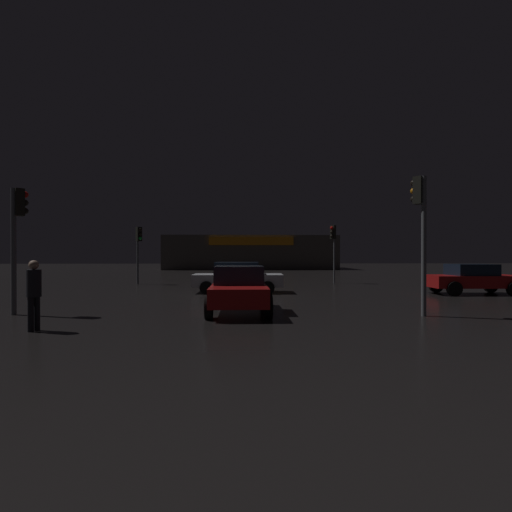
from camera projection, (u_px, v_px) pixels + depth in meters
The scene contains 10 objects.
ground_plane at pixel (233, 294), 18.19m from camera, with size 120.00×120.00×0.00m, color black.
store_building at pixel (250, 253), 50.53m from camera, with size 21.68×9.60×4.26m.
traffic_signal_main at pixel (17, 227), 12.02m from camera, with size 0.43×0.41×3.99m.
traffic_signal_opposite at pixel (333, 239), 25.08m from camera, with size 0.42×0.42×3.82m.
traffic_signal_cross_left at pixel (139, 243), 24.24m from camera, with size 0.42×0.42×3.65m.
traffic_signal_cross_right at pixel (421, 219), 11.77m from camera, with size 0.42×0.43×4.32m.
car_near at pixel (239, 289), 12.49m from camera, with size 1.99×3.85×1.52m.
car_far at pixel (238, 277), 18.94m from camera, with size 4.48×2.11×1.51m.
car_crossing at pixel (473, 279), 18.12m from camera, with size 4.21×2.09×1.44m.
pedestrian at pixel (34, 290), 9.41m from camera, with size 0.47×0.47×1.76m.
Camera 1 is at (0.32, -18.21, 1.91)m, focal length 26.70 mm.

